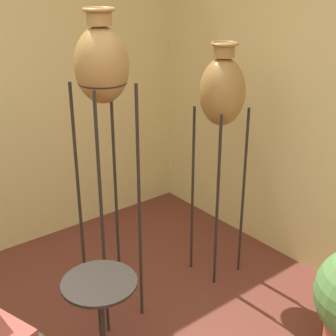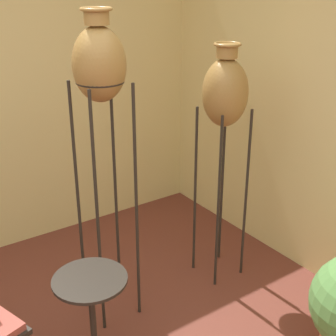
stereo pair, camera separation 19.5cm
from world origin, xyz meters
TOP-DOWN VIEW (x-y plane):
  - vase_stand_tall at (0.67, 0.91)m, footprint 0.31×0.31m
  - vase_stand_medium at (1.57, 0.85)m, footprint 0.31×0.31m
  - side_table at (0.33, 0.48)m, footprint 0.41×0.41m

SIDE VIEW (x-z plane):
  - side_table at x=0.33m, z-range 0.14..0.79m
  - vase_stand_medium at x=1.57m, z-range 0.52..2.27m
  - vase_stand_tall at x=0.67m, z-range 0.65..2.64m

